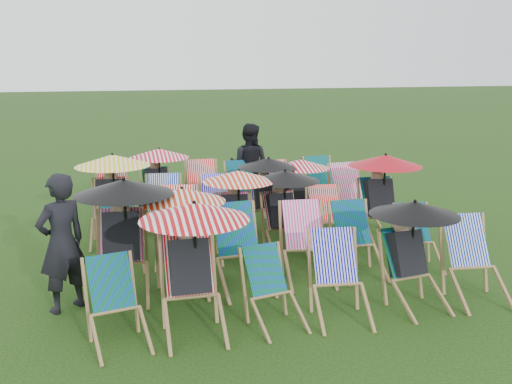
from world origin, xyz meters
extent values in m
plane|color=black|center=(0.00, 0.00, 0.00)|extent=(100.00, 100.00, 0.00)
cube|color=#096728|center=(-2.10, -2.05, 0.58)|extent=(0.50, 0.41, 0.52)
cube|color=red|center=(-1.28, -1.98, 0.67)|extent=(0.51, 0.38, 0.60)
cube|color=black|center=(-1.28, -2.04, 0.67)|extent=(0.43, 0.44, 0.63)
sphere|color=tan|center=(-1.28, -1.93, 1.00)|extent=(0.22, 0.22, 0.22)
cylinder|color=black|center=(-1.21, -2.08, 0.95)|extent=(0.03, 0.03, 0.74)
cone|color=#B3090F|center=(-1.21, -2.08, 1.29)|extent=(1.16, 1.16, 0.18)
cube|color=#0A6E23|center=(-0.45, -2.05, 0.56)|extent=(0.48, 0.39, 0.50)
cube|color=#080AA8|center=(0.39, -2.03, 0.64)|extent=(0.52, 0.41, 0.58)
cube|color=#0A6E2B|center=(1.27, -2.01, 0.60)|extent=(0.50, 0.39, 0.54)
cube|color=black|center=(1.28, -2.06, 0.60)|extent=(0.43, 0.44, 0.57)
sphere|color=tan|center=(1.27, -1.96, 0.90)|extent=(0.20, 0.20, 0.20)
cylinder|color=black|center=(1.34, -2.09, 0.85)|extent=(0.03, 0.03, 0.66)
cone|color=black|center=(1.34, -2.09, 1.16)|extent=(1.04, 1.04, 0.16)
cube|color=#07239F|center=(2.15, -1.97, 0.66)|extent=(0.54, 0.42, 0.60)
cube|color=#D72B7D|center=(-1.94, -0.79, 0.70)|extent=(0.55, 0.42, 0.63)
cube|color=black|center=(-1.95, -0.84, 0.70)|extent=(0.47, 0.48, 0.66)
sphere|color=tan|center=(-1.94, -0.73, 1.04)|extent=(0.23, 0.23, 0.23)
cylinder|color=black|center=(-1.88, -0.89, 0.98)|extent=(0.03, 0.03, 0.77)
cone|color=black|center=(-1.88, -0.89, 1.33)|extent=(1.20, 1.20, 0.19)
cube|color=#D32A80|center=(-1.26, -0.84, 0.63)|extent=(0.48, 0.36, 0.56)
cube|color=black|center=(-1.26, -0.89, 0.63)|extent=(0.40, 0.42, 0.59)
sphere|color=tan|center=(-1.26, -0.79, 0.93)|extent=(0.21, 0.21, 0.21)
cylinder|color=black|center=(-1.20, -0.93, 0.89)|extent=(0.03, 0.03, 0.69)
cone|color=#B82809|center=(-1.20, -0.93, 1.20)|extent=(1.08, 1.08, 0.17)
cube|color=#09683C|center=(-0.52, -0.89, 0.70)|extent=(0.56, 0.43, 0.63)
cube|color=#F430A9|center=(0.42, -0.84, 0.68)|extent=(0.55, 0.43, 0.61)
cube|color=#096440|center=(1.13, -0.82, 0.64)|extent=(0.49, 0.37, 0.58)
cube|color=#09603B|center=(2.08, -0.83, 0.58)|extent=(0.47, 0.38, 0.52)
cube|color=#0A6C2B|center=(-1.97, 0.25, 0.61)|extent=(0.49, 0.38, 0.54)
cube|color=red|center=(-1.08, 0.31, 0.71)|extent=(0.60, 0.49, 0.64)
cube|color=#FE32A4|center=(-0.28, 0.25, 0.61)|extent=(0.49, 0.37, 0.55)
cube|color=black|center=(-0.28, 0.20, 0.61)|extent=(0.41, 0.43, 0.58)
sphere|color=tan|center=(-0.27, 0.30, 0.92)|extent=(0.20, 0.20, 0.20)
cylinder|color=black|center=(-0.22, 0.16, 0.87)|extent=(0.03, 0.03, 0.68)
cone|color=red|center=(-0.22, 0.16, 1.18)|extent=(1.06, 1.06, 0.16)
cube|color=red|center=(0.43, 0.26, 0.60)|extent=(0.46, 0.34, 0.54)
cube|color=black|center=(0.44, 0.21, 0.60)|extent=(0.38, 0.39, 0.56)
sphere|color=tan|center=(0.43, 0.31, 0.89)|extent=(0.20, 0.20, 0.20)
cylinder|color=black|center=(0.49, 0.18, 0.84)|extent=(0.03, 0.03, 0.66)
cone|color=black|center=(0.49, 0.18, 1.14)|extent=(1.03, 1.03, 0.16)
cube|color=#EC0809|center=(1.20, 0.36, 0.62)|extent=(0.50, 0.40, 0.56)
cube|color=#0A7239|center=(2.13, 0.38, 0.67)|extent=(0.53, 0.40, 0.60)
cube|color=black|center=(2.13, 0.33, 0.67)|extent=(0.45, 0.46, 0.63)
sphere|color=tan|center=(2.13, 0.44, 1.00)|extent=(0.22, 0.22, 0.22)
cylinder|color=black|center=(2.19, 0.29, 0.95)|extent=(0.03, 0.03, 0.74)
cone|color=#AF0A15|center=(2.19, 0.29, 1.28)|extent=(1.16, 1.16, 0.18)
cube|color=red|center=(-2.04, 1.42, 0.68)|extent=(0.54, 0.42, 0.61)
cube|color=black|center=(-2.05, 1.37, 0.67)|extent=(0.46, 0.47, 0.64)
sphere|color=tan|center=(-2.04, 1.47, 1.01)|extent=(0.22, 0.22, 0.22)
cylinder|color=black|center=(-1.99, 1.32, 0.95)|extent=(0.03, 0.03, 0.74)
cone|color=yellow|center=(-1.99, 1.32, 1.29)|extent=(1.17, 1.17, 0.18)
cube|color=navy|center=(-1.19, 1.54, 0.67)|extent=(0.55, 0.44, 0.60)
cube|color=#1307A4|center=(-0.32, 1.41, 0.66)|extent=(0.54, 0.43, 0.59)
cube|color=#07099F|center=(0.52, 1.44, 0.59)|extent=(0.47, 0.36, 0.53)
cube|color=black|center=(0.52, 1.39, 0.59)|extent=(0.40, 0.41, 0.56)
sphere|color=tan|center=(0.52, 1.48, 0.89)|extent=(0.20, 0.20, 0.20)
cylinder|color=black|center=(0.57, 1.35, 0.84)|extent=(0.03, 0.03, 0.65)
cone|color=black|center=(0.57, 1.35, 1.14)|extent=(1.03, 1.03, 0.16)
cube|color=#072D9D|center=(1.10, 1.42, 0.57)|extent=(0.43, 0.32, 0.51)
cube|color=black|center=(1.10, 1.37, 0.57)|extent=(0.36, 0.38, 0.54)
sphere|color=tan|center=(1.10, 1.46, 0.85)|extent=(0.19, 0.19, 0.19)
cylinder|color=black|center=(1.15, 1.34, 0.81)|extent=(0.03, 0.03, 0.63)
cone|color=#B5091A|center=(1.15, 1.34, 1.09)|extent=(0.99, 0.99, 0.15)
cube|color=#CA2877|center=(2.08, 1.52, 0.70)|extent=(0.55, 0.42, 0.63)
cube|color=red|center=(-2.01, 2.62, 0.64)|extent=(0.49, 0.37, 0.57)
cube|color=#0B7529|center=(-1.22, 2.55, 0.62)|extent=(0.48, 0.36, 0.56)
cube|color=black|center=(-1.22, 2.50, 0.62)|extent=(0.41, 0.42, 0.59)
sphere|color=tan|center=(-1.22, 2.60, 0.93)|extent=(0.21, 0.21, 0.21)
cylinder|color=black|center=(-1.16, 2.46, 0.88)|extent=(0.03, 0.03, 0.69)
cone|color=red|center=(-1.16, 2.46, 1.20)|extent=(1.08, 1.08, 0.17)
cube|color=red|center=(-0.38, 2.60, 0.69)|extent=(0.55, 0.42, 0.62)
cube|color=#09622C|center=(0.37, 2.54, 0.67)|extent=(0.51, 0.38, 0.60)
cube|color=red|center=(1.11, 2.65, 0.64)|extent=(0.53, 0.42, 0.57)
cube|color=#0A6F2D|center=(1.99, 2.67, 0.66)|extent=(0.51, 0.38, 0.59)
imported|color=black|center=(-2.61, -1.28, 0.81)|extent=(0.70, 0.65, 1.61)
imported|color=black|center=(0.61, 2.88, 0.82)|extent=(1.00, 0.94, 1.64)
camera|label=1|loc=(-2.05, -7.77, 2.81)|focal=40.00mm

